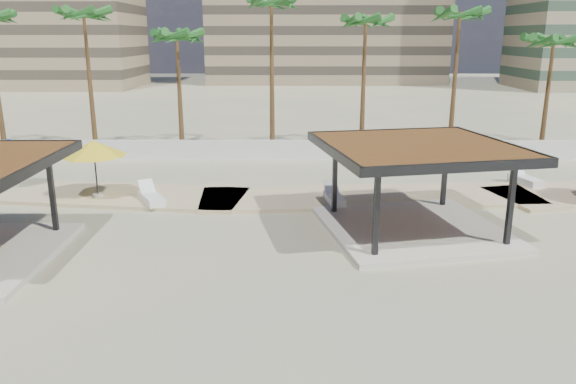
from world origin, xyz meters
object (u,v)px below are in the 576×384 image
lounger_a (151,198)px  pavilion_central (416,179)px  lounger_c (525,179)px  lounger_b (334,198)px

lounger_a → pavilion_central: bearing=-135.3°
lounger_c → pavilion_central: bearing=118.5°
lounger_a → lounger_b: 8.37m
pavilion_central → lounger_c: pavilion_central is taller
lounger_b → pavilion_central: bearing=-147.9°
pavilion_central → lounger_c: bearing=31.7°
pavilion_central → lounger_b: pavilion_central is taller
pavilion_central → lounger_a: (-11.25, 3.45, -1.74)m
lounger_a → lounger_c: lounger_c is taller
pavilion_central → lounger_b: bearing=118.0°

